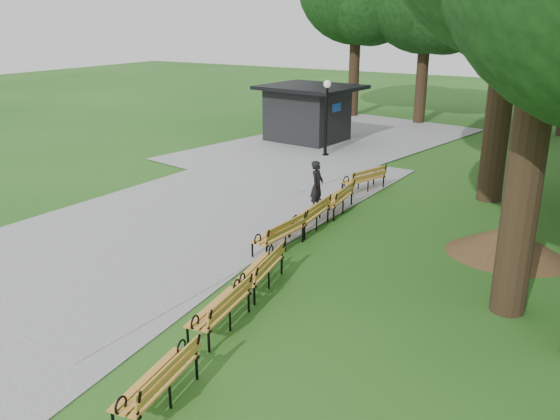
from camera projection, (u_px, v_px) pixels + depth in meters
The scene contains 13 objects.
ground at pixel (255, 267), 14.10m from camera, with size 100.00×100.00×0.00m, color #225819.
path at pixel (203, 206), 18.50m from camera, with size 12.00×38.00×0.06m, color gray.
person at pixel (317, 185), 18.07m from camera, with size 0.57×0.37×1.56m, color black.
kiosk at pixel (307, 113), 27.96m from camera, with size 4.30×3.74×2.69m, color black, non-canonical shape.
lamp_post at pixel (327, 102), 24.54m from camera, with size 0.32×0.32×3.24m.
dirt_mound at pixel (507, 241), 14.65m from camera, with size 2.53×2.53×0.81m, color #47301C.
bench_0 at pixel (157, 381), 8.97m from camera, with size 1.90×0.64×0.88m, color #CB862E, non-canonical shape.
bench_1 at pixel (220, 308), 11.20m from camera, with size 1.90×0.64×0.88m, color #CB862E, non-canonical shape.
bench_2 at pixel (260, 269), 12.92m from camera, with size 1.90×0.64×0.88m, color #CB862E, non-canonical shape.
bench_3 at pixel (278, 234), 15.01m from camera, with size 1.90×0.64×0.88m, color #CB862E, non-canonical shape.
bench_4 at pixel (310, 215), 16.46m from camera, with size 1.90×0.64×0.88m, color #CB862E, non-canonical shape.
bench_5 at pixel (336, 199), 17.91m from camera, with size 1.90×0.64×0.88m, color #CB862E, non-canonical shape.
bench_6 at pixel (363, 179), 20.06m from camera, with size 1.90×0.64×0.88m, color #CB862E, non-canonical shape.
Camera 1 is at (7.28, -10.71, 5.77)m, focal length 37.40 mm.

